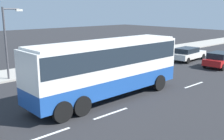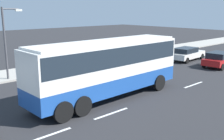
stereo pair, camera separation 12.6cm
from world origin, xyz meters
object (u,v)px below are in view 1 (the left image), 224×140
pedestrian_near_curb (39,61)px  street_lamp (8,37)px  coach_bus (108,63)px  car_white_minivan (188,54)px  car_red_compact (220,59)px

pedestrian_near_curb → street_lamp: bearing=23.6°
coach_bus → car_white_minivan: size_ratio=2.19×
car_white_minivan → car_red_compact: bearing=-102.6°
street_lamp → car_white_minivan: bearing=-15.1°
car_red_compact → car_white_minivan: 4.05m
car_red_compact → pedestrian_near_curb: size_ratio=2.71×
pedestrian_near_curb → coach_bus: bearing=98.8°
car_red_compact → coach_bus: bearing=175.1°
car_red_compact → street_lamp: street_lamp is taller
coach_bus → street_lamp: (-2.85, 8.52, 1.14)m
car_white_minivan → street_lamp: size_ratio=0.88×
coach_bus → street_lamp: street_lamp is taller
pedestrian_near_curb → street_lamp: street_lamp is taller
car_red_compact → street_lamp: (-17.18, 8.80, 2.62)m
car_red_compact → car_white_minivan: bearing=77.4°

